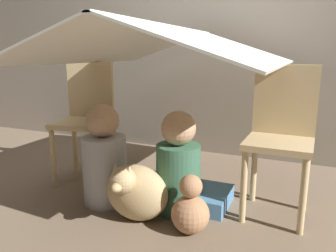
{
  "coord_description": "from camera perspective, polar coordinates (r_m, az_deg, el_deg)",
  "views": [
    {
      "loc": [
        0.82,
        -1.7,
        0.95
      ],
      "look_at": [
        0.0,
        0.2,
        0.48
      ],
      "focal_mm": 35.0,
      "sensor_mm": 36.0,
      "label": 1
    }
  ],
  "objects": [
    {
      "name": "floor_cushion",
      "position": [
        2.15,
        4.78,
        -12.02
      ],
      "size": [
        0.43,
        0.34,
        0.1
      ],
      "color": "#4C7FB2",
      "rests_on": "ground_plane"
    },
    {
      "name": "dog",
      "position": [
        1.9,
        -5.7,
        -11.24
      ],
      "size": [
        0.38,
        0.36,
        0.38
      ],
      "color": "tan",
      "rests_on": "ground_plane"
    },
    {
      "name": "wall_back",
      "position": [
        3.12,
        8.48,
        18.08
      ],
      "size": [
        7.0,
        0.05,
        2.5
      ],
      "color": "gray",
      "rests_on": "ground_plane"
    },
    {
      "name": "sheet_canopy",
      "position": [
        2.06,
        0.0,
        14.01
      ],
      "size": [
        1.38,
        1.6,
        0.24
      ],
      "color": "silver"
    },
    {
      "name": "person_second",
      "position": [
        1.97,
        1.79,
        -7.2
      ],
      "size": [
        0.26,
        0.26,
        0.62
      ],
      "color": "#38664C",
      "rests_on": "ground_plane"
    },
    {
      "name": "chair_right",
      "position": [
        2.02,
        19.06,
        -1.17
      ],
      "size": [
        0.38,
        0.38,
        0.88
      ],
      "rotation": [
        0.0,
        0.0,
        -0.03
      ],
      "color": "#D1B27F",
      "rests_on": "ground_plane"
    },
    {
      "name": "chair_left",
      "position": [
        2.52,
        -14.14,
        1.8
      ],
      "size": [
        0.43,
        0.43,
        0.88
      ],
      "rotation": [
        0.0,
        0.0,
        0.18
      ],
      "color": "#D1B27F",
      "rests_on": "ground_plane"
    },
    {
      "name": "plush_toy",
      "position": [
        1.8,
        3.92,
        -14.28
      ],
      "size": [
        0.21,
        0.21,
        0.33
      ],
      "color": "tan",
      "rests_on": "ground_plane"
    },
    {
      "name": "person_front",
      "position": [
        2.12,
        -10.98,
        -5.87
      ],
      "size": [
        0.28,
        0.28,
        0.64
      ],
      "color": "#B2B2B7",
      "rests_on": "ground_plane"
    },
    {
      "name": "ground_plane",
      "position": [
        2.11,
        -2.19,
        -14.07
      ],
      "size": [
        8.8,
        8.8,
        0.0
      ],
      "primitive_type": "plane",
      "color": "#7A6651"
    }
  ]
}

